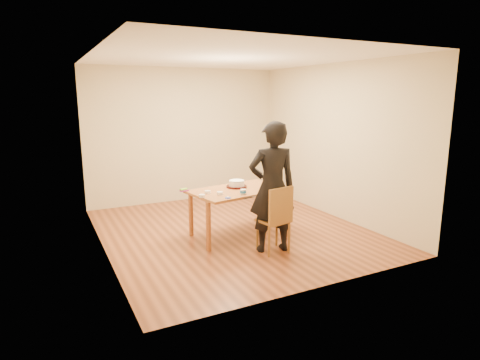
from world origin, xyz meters
name	(u,v)px	position (x,y,z in m)	size (l,w,h in m)	color
room_shell	(223,145)	(0.00, 0.34, 1.35)	(4.00, 4.50, 2.70)	brown
dining_table	(239,190)	(-0.04, -0.29, 0.73)	(1.44, 0.85, 0.04)	brown
dining_chair	(273,220)	(0.11, -1.07, 0.45)	(0.38, 0.38, 0.04)	brown
cake_plate	(237,187)	(-0.01, -0.16, 0.76)	(0.32, 0.32, 0.02)	red
cake	(237,183)	(-0.01, -0.16, 0.81)	(0.24, 0.24, 0.08)	white
frosting_dome	(237,180)	(-0.01, -0.16, 0.86)	(0.23, 0.23, 0.03)	white
frosting_tub	(243,192)	(-0.13, -0.61, 0.78)	(0.08, 0.08, 0.07)	white
frosting_lid	(228,198)	(-0.42, -0.71, 0.75)	(0.08, 0.08, 0.01)	#1B36B2
frosting_dollop	(228,197)	(-0.42, -0.71, 0.76)	(0.04, 0.04, 0.02)	white
ramekin_green	(220,193)	(-0.44, -0.48, 0.77)	(0.09, 0.09, 0.04)	white
ramekin_yellow	(208,192)	(-0.57, -0.34, 0.77)	(0.09, 0.09, 0.04)	white
ramekin_multi	(202,196)	(-0.73, -0.51, 0.77)	(0.09, 0.09, 0.04)	white
candy_box_pink	(184,190)	(-0.82, -0.04, 0.76)	(0.13, 0.07, 0.02)	#C92F74
candy_box_green	(184,189)	(-0.83, -0.04, 0.78)	(0.11, 0.06, 0.02)	green
spatula	(248,198)	(-0.17, -0.84, 0.75)	(0.16, 0.02, 0.01)	black
person	(272,187)	(0.11, -1.02, 0.91)	(0.66, 0.43, 1.82)	black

